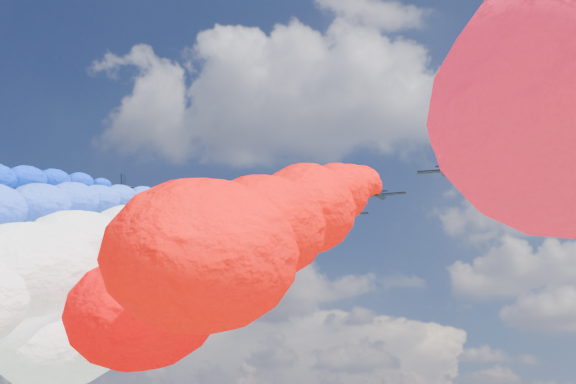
# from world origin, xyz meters

# --- Properties ---
(jet_0) EXTENTS (9.51, 13.00, 5.92)m
(jet_0) POSITION_xyz_m (-25.09, -6.93, 90.89)
(jet_0) COLOR black
(jet_1) EXTENTS (10.03, 13.38, 5.92)m
(jet_1) POSITION_xyz_m (-16.01, 1.94, 90.89)
(jet_1) COLOR black
(trail_1) EXTENTS (6.51, 95.29, 42.27)m
(trail_1) POSITION_xyz_m (-16.01, -47.64, 71.64)
(trail_1) COLOR blue
(jet_2) EXTENTS (9.94, 13.31, 5.92)m
(jet_2) POSITION_xyz_m (-9.12, 13.46, 90.89)
(jet_2) COLOR black
(trail_2) EXTENTS (6.51, 95.29, 42.27)m
(trail_2) POSITION_xyz_m (-9.12, -36.11, 71.64)
(trail_2) COLOR #1141FF
(jet_3) EXTENTS (10.05, 13.39, 5.92)m
(jet_3) POSITION_xyz_m (1.79, 7.75, 90.89)
(jet_3) COLOR black
(trail_3) EXTENTS (6.51, 95.29, 42.27)m
(trail_3) POSITION_xyz_m (1.79, -41.83, 71.64)
(trail_3) COLOR silver
(jet_4) EXTENTS (9.94, 13.31, 5.92)m
(jet_4) POSITION_xyz_m (1.68, 19.73, 90.89)
(jet_4) COLOR black
(trail_4) EXTENTS (6.51, 95.29, 42.27)m
(trail_4) POSITION_xyz_m (1.68, -29.85, 71.64)
(trail_4) COLOR white
(jet_5) EXTENTS (9.57, 13.05, 5.92)m
(jet_5) POSITION_xyz_m (9.17, 12.18, 90.89)
(jet_5) COLOR black
(trail_5) EXTENTS (6.51, 95.29, 42.27)m
(trail_5) POSITION_xyz_m (9.17, -37.39, 71.64)
(trail_5) COLOR #ED0204
(jet_6) EXTENTS (10.21, 13.50, 5.92)m
(jet_6) POSITION_xyz_m (16.60, 2.92, 90.89)
(jet_6) COLOR black
(trail_6) EXTENTS (6.51, 95.29, 42.27)m
(trail_6) POSITION_xyz_m (16.60, -46.66, 71.64)
(trail_6) COLOR #F70805
(jet_7) EXTENTS (9.62, 13.09, 5.92)m
(jet_7) POSITION_xyz_m (28.10, -6.26, 90.89)
(jet_7) COLOR black
(trail_7) EXTENTS (6.51, 95.29, 42.27)m
(trail_7) POSITION_xyz_m (28.10, -55.84, 71.64)
(trail_7) COLOR red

